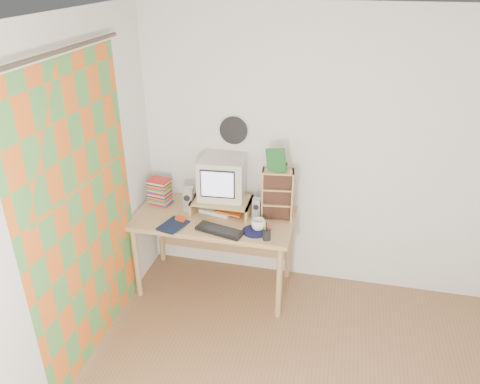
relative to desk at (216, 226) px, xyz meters
The scene contains 21 objects.
ceiling 2.59m from the desk, 54.49° to the right, with size 3.50×3.50×0.00m, color white.
back_wall 1.25m from the desk, 16.59° to the left, with size 3.50×3.50×0.00m, color white.
left_wall 1.73m from the desk, 116.51° to the right, with size 3.50×3.50×0.00m, color white.
curtain 1.29m from the desk, 125.22° to the right, with size 2.20×2.20×0.00m, color orange.
wall_disc 0.87m from the desk, 70.78° to the left, with size 0.25×0.25×0.02m, color black.
desk is the anchor object (origin of this frame).
monitor_riser 0.24m from the desk, 36.34° to the left, with size 0.52×0.30×0.12m.
crt_monitor 0.45m from the desk, 64.56° to the left, with size 0.38×0.38×0.37m, color beige.
speaker_left 0.35m from the desk, behind, with size 0.08×0.08×0.22m, color #B7B7BC.
speaker_right 0.44m from the desk, ahead, with size 0.07×0.07×0.18m, color #B7B7BC.
keyboard 0.36m from the desk, 68.37° to the right, with size 0.40×0.13×0.03m, color black.
dvd_stack 0.60m from the desk, behind, with size 0.18×0.13×0.26m, color brown, non-canonical shape.
cd_rack 0.65m from the desk, ahead, with size 0.27×0.14×0.44m, color tan.
mug 0.50m from the desk, 24.78° to the right, with size 0.12×0.12×0.09m, color white.
diary 0.49m from the desk, 142.74° to the right, with size 0.22×0.17×0.04m, color black.
mousepad 0.49m from the desk, 30.04° to the right, with size 0.22×0.22×0.00m, color #101138.
pen_cup 0.65m from the desk, 32.68° to the right, with size 0.07×0.07×0.13m, color black, non-canonical shape.
papers 0.17m from the desk, 36.79° to the left, with size 0.28×0.21×0.04m, color silver, non-canonical shape.
red_box 0.36m from the desk, 138.35° to the right, with size 0.09×0.05×0.04m, color #C74215.
game_box 0.86m from the desk, ahead, with size 0.16×0.03×0.20m, color #195A24.
webcam 0.86m from the desk, ahead, with size 0.05×0.05×0.09m, color black, non-canonical shape.
Camera 1 is at (-0.00, -2.05, 2.77)m, focal length 35.00 mm.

